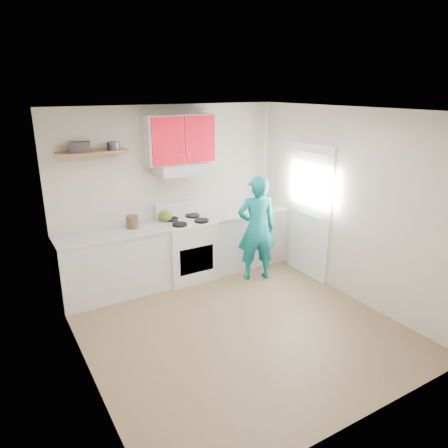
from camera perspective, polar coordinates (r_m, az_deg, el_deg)
floor at (r=5.41m, az=1.66°, el=-13.52°), size 3.80×3.80×0.00m
ceiling at (r=4.61m, az=1.96°, el=15.18°), size 3.60×3.80×0.04m
back_wall at (r=6.47m, az=-7.29°, el=4.25°), size 3.60×0.04×2.60m
front_wall at (r=3.53m, az=18.80°, el=-8.77°), size 3.60×0.04×2.60m
left_wall at (r=4.23m, az=-19.33°, el=-4.28°), size 0.04×3.80×2.60m
right_wall at (r=5.98m, az=16.53°, el=2.47°), size 0.04×3.80×2.60m
door at (r=6.51m, az=11.71°, el=1.59°), size 0.05×0.85×2.05m
door_glass at (r=6.38m, az=11.77°, el=5.21°), size 0.01×0.55×0.95m
counter_left at (r=6.15m, az=-14.76°, el=-5.35°), size 1.52×0.60×0.90m
counter_right at (r=6.99m, az=2.58°, el=-1.86°), size 1.32×0.60×0.90m
stove at (r=6.48m, az=-5.02°, el=-3.44°), size 0.76×0.65×0.92m
range_hood at (r=6.23m, az=-5.76°, el=7.49°), size 0.76×0.44×0.15m
upper_cabinets at (r=6.22m, az=-6.11°, el=11.42°), size 1.02×0.33×0.70m
shelf at (r=5.84m, az=-17.47°, el=9.27°), size 0.90×0.30×0.04m
books at (r=5.79m, az=-19.02°, el=9.88°), size 0.29×0.24×0.13m
tin at (r=5.86m, az=-14.79°, el=10.23°), size 0.19×0.19×0.10m
kettle at (r=6.33m, az=-7.92°, el=1.15°), size 0.22×0.22×0.18m
crock at (r=6.10m, az=-12.34°, el=0.18°), size 0.20×0.20×0.20m
cutting_board at (r=6.72m, az=1.80°, el=1.47°), size 0.35×0.29×0.02m
silicone_mat at (r=7.13m, az=5.52°, el=2.31°), size 0.33×0.29×0.01m
person at (r=6.33m, az=4.45°, el=-0.63°), size 0.69×0.57×1.61m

